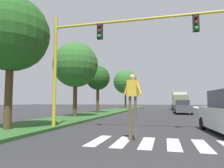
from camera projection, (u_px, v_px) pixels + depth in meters
ground_plane at (164, 112)px, 29.39m from camera, size 140.00×140.00×0.00m
crosswalk at (160, 143)px, 7.13m from camera, size 4.95×2.20×0.01m
median_strip at (111, 111)px, 29.27m from camera, size 3.98×64.00×0.15m
tree_near at (11, 34)px, 10.14m from camera, size 3.71×3.71×6.52m
tree_mid at (76, 65)px, 18.66m from camera, size 4.08×4.08×6.69m
tree_far at (98, 78)px, 24.77m from camera, size 2.91×2.91×5.63m
tree_distant at (125, 82)px, 40.93m from camera, size 4.73×4.73×7.61m
traffic_light_gantry at (99, 46)px, 10.65m from camera, size 8.63×0.30×6.00m
pedestrian_performer at (133, 96)px, 7.71m from camera, size 0.74×0.33×2.49m
sedan_midblock at (182, 107)px, 24.67m from camera, size 1.95×4.58×1.64m
sedan_distant at (184, 106)px, 32.29m from camera, size 2.12×4.16×1.62m
sedan_far_horizon at (176, 104)px, 47.40m from camera, size 2.03×4.14×1.73m
truck_box_delivery at (180, 101)px, 35.85m from camera, size 2.40×6.20×3.10m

